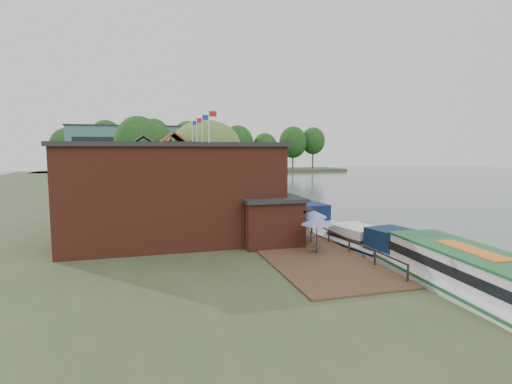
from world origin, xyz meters
TOP-DOWN VIEW (x-y plane):
  - ground at (0.00, 0.00)m, footprint 260.00×260.00m
  - land_bank at (-30.00, 35.00)m, footprint 50.00×140.00m
  - quay_deck at (-8.00, 10.00)m, footprint 6.00×50.00m
  - quay_rail at (-5.30, 10.50)m, footprint 0.20×49.00m
  - pub at (-14.00, -1.00)m, footprint 20.00×11.00m
  - hotel_block at (-22.00, 70.00)m, footprint 25.40×12.40m
  - cottage_a at (-15.00, 14.00)m, footprint 8.60×7.60m
  - cottage_b at (-18.00, 24.00)m, footprint 9.60×8.60m
  - cottage_c at (-14.00, 33.00)m, footprint 7.60×7.60m
  - willow at (-10.50, 19.00)m, footprint 8.60×8.60m
  - umbrella_0 at (-7.37, -7.47)m, footprint 2.10×2.10m
  - umbrella_1 at (-6.52, -4.60)m, footprint 2.33×2.33m
  - umbrella_2 at (-7.74, -0.47)m, footprint 2.06×2.06m
  - umbrella_3 at (-7.28, 1.83)m, footprint 2.00×2.00m
  - umbrella_4 at (-7.60, 4.17)m, footprint 1.96×1.96m
  - umbrella_5 at (-6.75, 8.34)m, footprint 2.40×2.40m
  - umbrella_6 at (-7.31, 10.79)m, footprint 2.23×2.23m
  - cruiser_0 at (-2.99, -7.08)m, footprint 5.18×11.20m
  - cruiser_1 at (-3.02, 5.97)m, footprint 4.52×11.04m
  - cruiser_2 at (-2.34, 12.76)m, footprint 4.93×10.34m
  - cruiser_3 at (-3.94, 23.24)m, footprint 3.97×10.97m
  - tour_boat at (-2.96, -16.25)m, footprint 4.81×14.02m
  - swan at (-4.02, -12.11)m, footprint 0.44×0.44m
  - bank_tree_0 at (-18.82, 40.36)m, footprint 8.02×8.02m
  - bank_tree_1 at (-15.12, 49.95)m, footprint 6.16×6.16m
  - bank_tree_2 at (-14.18, 59.67)m, footprint 6.51×6.51m
  - bank_tree_3 at (-15.48, 76.36)m, footprint 8.91×8.91m
  - bank_tree_4 at (-14.71, 84.14)m, footprint 8.35×8.35m
  - bank_tree_5 at (-12.38, 92.40)m, footprint 8.58×8.58m

SIDE VIEW (x-z plane):
  - ground at x=0.00m, z-range 0.00..0.00m
  - swan at x=-4.02m, z-range 0.00..0.44m
  - land_bank at x=-30.00m, z-range 0.00..1.00m
  - quay_deck at x=-8.00m, z-range 1.00..1.10m
  - cruiser_2 at x=-2.34m, z-range 0.00..2.41m
  - cruiser_1 at x=-3.02m, z-range 0.00..2.64m
  - cruiser_0 at x=-2.99m, z-range 0.00..2.65m
  - cruiser_3 at x=-3.94m, z-range 0.00..2.66m
  - quay_rail at x=-5.30m, z-range 1.00..2.00m
  - tour_boat at x=-2.96m, z-range 0.00..3.01m
  - umbrella_0 at x=-7.37m, z-range 1.10..3.48m
  - umbrella_1 at x=-6.52m, z-range 1.10..3.48m
  - umbrella_2 at x=-7.74m, z-range 1.10..3.48m
  - umbrella_3 at x=-7.28m, z-range 1.10..3.48m
  - umbrella_4 at x=-7.60m, z-range 1.10..3.48m
  - umbrella_5 at x=-6.75m, z-range 1.10..3.48m
  - umbrella_6 at x=-7.31m, z-range 1.10..3.48m
  - pub at x=-14.00m, z-range 1.00..8.30m
  - cottage_a at x=-15.00m, z-range 1.00..9.50m
  - cottage_b at x=-18.00m, z-range 1.00..9.50m
  - cottage_c at x=-14.00m, z-range 1.00..9.50m
  - willow at x=-10.50m, z-range 1.00..11.43m
  - bank_tree_2 at x=-14.18m, z-range 1.00..11.51m
  - bank_tree_1 at x=-15.12m, z-range 1.00..12.61m
  - hotel_block at x=-22.00m, z-range 1.00..13.30m
  - bank_tree_0 at x=-18.82m, z-range 1.00..13.42m
  - bank_tree_5 at x=-12.38m, z-range 1.00..14.90m
  - bank_tree_3 at x=-15.48m, z-range 1.00..15.69m
  - bank_tree_4 at x=-14.71m, z-range 1.00..15.80m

